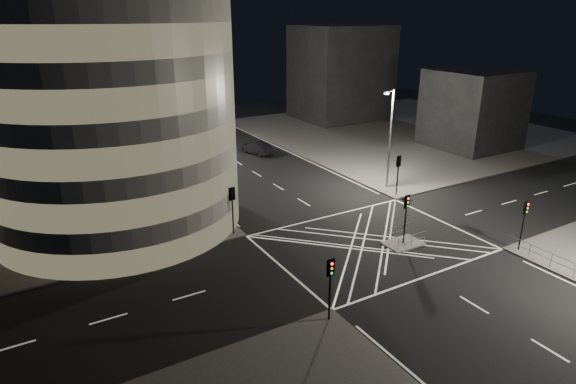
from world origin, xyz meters
TOP-DOWN VIEW (x-y plane):
  - ground at (0.00, 0.00)m, footprint 120.00×120.00m
  - sidewalk_far_right at (29.00, 27.00)m, footprint 42.00×42.00m
  - central_island at (2.00, -1.50)m, footprint 3.00×2.00m
  - office_tower_curved at (-20.74, 18.74)m, footprint 30.00×29.00m
  - office_block_rear at (-22.00, 42.00)m, footprint 24.00×16.00m
  - building_right_far at (26.00, 40.00)m, footprint 14.00×12.00m
  - building_right_near at (30.00, 16.00)m, footprint 10.00×10.00m
  - building_far_end at (-4.00, 58.00)m, footprint 18.00×8.00m
  - tree_a at (-10.50, 9.00)m, footprint 4.30×4.30m
  - tree_b at (-10.50, 15.00)m, footprint 4.80×4.80m
  - tree_c at (-10.50, 21.00)m, footprint 4.56×4.56m
  - tree_d at (-10.50, 27.00)m, footprint 5.36×5.36m
  - tree_e at (-10.50, 33.00)m, footprint 4.49×4.49m
  - traffic_signal_fl at (-8.80, 6.80)m, footprint 0.55×0.22m
  - traffic_signal_nl at (-8.80, -6.80)m, footprint 0.55×0.22m
  - traffic_signal_fr at (8.80, 6.80)m, footprint 0.55×0.22m
  - traffic_signal_nr at (8.80, -6.80)m, footprint 0.55×0.22m
  - traffic_signal_island at (2.00, -1.50)m, footprint 0.55×0.22m
  - street_lamp_left_near at (-9.44, 12.00)m, footprint 1.25×0.25m
  - street_lamp_left_far at (-9.44, 30.00)m, footprint 1.25×0.25m
  - street_lamp_right_far at (9.44, 9.00)m, footprint 1.25×0.25m
  - railing_island_south at (2.00, -2.40)m, footprint 2.80×0.06m
  - railing_island_north at (2.00, -0.60)m, footprint 2.80×0.06m
  - sedan at (3.68, 27.29)m, footprint 2.97×5.12m

SIDE VIEW (x-z plane):
  - ground at x=0.00m, z-range 0.00..0.00m
  - sidewalk_far_right at x=29.00m, z-range 0.00..0.15m
  - central_island at x=2.00m, z-range 0.00..0.15m
  - railing_island_south at x=2.00m, z-range 0.15..1.25m
  - railing_island_north at x=2.00m, z-range 0.15..1.25m
  - sedan at x=3.68m, z-range 0.00..1.60m
  - traffic_signal_fl at x=-8.80m, z-range 0.91..4.91m
  - traffic_signal_nl at x=-8.80m, z-range 0.91..4.91m
  - traffic_signal_fr at x=8.80m, z-range 0.91..4.91m
  - traffic_signal_nr at x=8.80m, z-range 0.91..4.91m
  - traffic_signal_island at x=2.00m, z-range 0.91..4.91m
  - tree_a at x=-10.50m, z-range 1.09..7.93m
  - tree_c at x=-10.50m, z-range 1.09..8.22m
  - tree_e at x=-10.50m, z-range 1.21..8.52m
  - building_right_near at x=30.00m, z-range 0.15..10.15m
  - tree_b at x=-10.50m, z-range 1.31..9.17m
  - tree_d at x=-10.50m, z-range 1.24..9.61m
  - street_lamp_left_near at x=-9.44m, z-range 0.54..10.54m
  - street_lamp_left_far at x=-9.44m, z-range 0.54..10.54m
  - street_lamp_right_far at x=9.44m, z-range 0.54..10.54m
  - building_right_far at x=26.00m, z-range 0.15..15.15m
  - building_far_end at x=-4.00m, z-range 0.00..18.00m
  - office_block_rear at x=-22.00m, z-range 0.15..22.15m
  - office_tower_curved at x=-20.74m, z-range -0.95..26.25m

